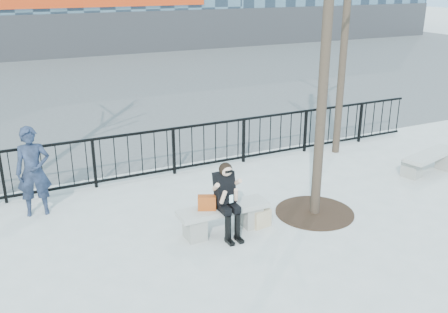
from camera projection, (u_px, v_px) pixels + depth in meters
name	position (u px, v px, depth m)	size (l,w,h in m)	color
ground	(223.00, 231.00, 8.90)	(120.00, 120.00, 0.00)	#A3A39E
street_surface	(72.00, 82.00, 21.58)	(60.00, 23.00, 0.01)	#474747
railing	(165.00, 152.00, 11.25)	(14.00, 0.06, 1.10)	black
tree_grate	(314.00, 212.00, 9.59)	(1.50, 1.50, 0.02)	black
bench_main	(223.00, 216.00, 8.80)	(1.65, 0.46, 0.49)	gray
bench_second	(430.00, 161.00, 11.46)	(1.64, 0.46, 0.49)	gray
seated_woman	(228.00, 201.00, 8.53)	(0.50, 0.64, 1.34)	black
handbag	(207.00, 203.00, 8.58)	(0.31, 0.15, 0.26)	#9A3D12
shopping_bag	(262.00, 219.00, 9.00)	(0.35, 0.13, 0.33)	beige
standing_man	(33.00, 172.00, 9.29)	(0.63, 0.41, 1.73)	black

